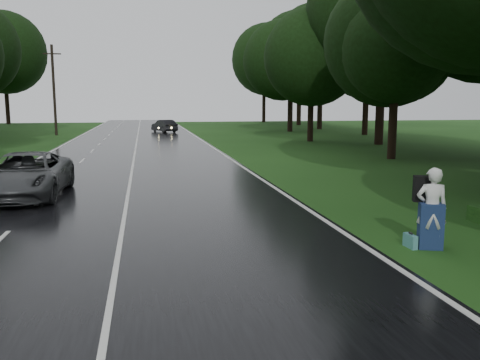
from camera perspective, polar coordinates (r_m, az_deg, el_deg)
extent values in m
plane|color=#1D4614|center=(11.38, -13.78, -9.21)|extent=(160.00, 160.00, 0.00)
cube|color=black|center=(31.02, -11.96, 2.23)|extent=(12.00, 140.00, 0.04)
cube|color=silver|center=(31.02, -11.96, 2.28)|extent=(0.12, 140.00, 0.01)
imported|color=#434547|center=(19.98, -23.15, 0.54)|extent=(2.83, 5.87, 1.61)
imported|color=black|center=(59.07, -8.59, 6.08)|extent=(3.00, 4.60, 1.43)
imported|color=silver|center=(12.77, 20.91, -3.03)|extent=(0.83, 0.67, 1.96)
cube|color=navy|center=(12.86, 20.81, -4.91)|extent=(0.64, 0.52, 1.10)
cube|color=black|center=(12.87, 20.03, -0.93)|extent=(0.50, 0.37, 0.63)
cube|color=teal|center=(12.87, 18.75, -6.57)|extent=(0.15, 0.47, 0.33)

